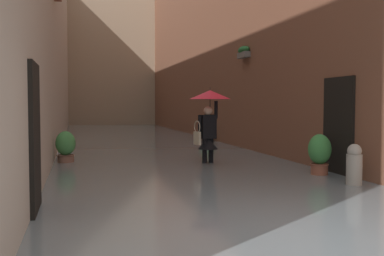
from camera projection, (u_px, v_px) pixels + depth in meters
ground_plane at (138, 145)px, 18.65m from camera, size 68.53×68.53×0.00m
flood_water at (138, 142)px, 18.65m from camera, size 6.68×33.41×0.19m
building_facade_right at (36, 22)px, 17.48m from camera, size 2.04×31.41×9.42m
building_facade_far at (111, 55)px, 32.55m from camera, size 9.48×1.80×10.17m
person_wading at (209, 112)px, 11.46m from camera, size 1.03×1.03×2.05m
potted_plant_mid_left at (320, 156)px, 9.58m from camera, size 0.47×0.47×1.02m
potted_plant_far_right at (66, 149)px, 11.61m from camera, size 0.49×0.49×0.96m
potted_plant_near_left at (207, 131)px, 18.59m from camera, size 0.67×0.67×0.90m
mooring_bollard at (354, 170)px, 8.35m from camera, size 0.28×0.28×0.93m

